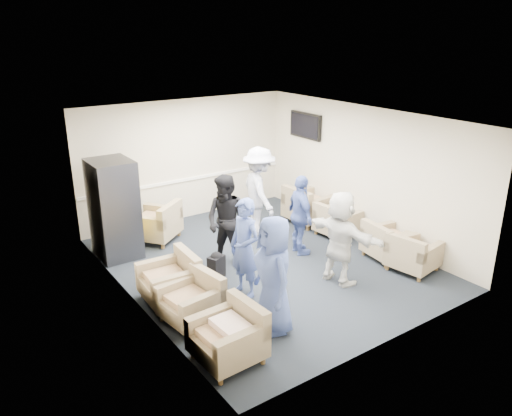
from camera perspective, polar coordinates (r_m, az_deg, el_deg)
floor at (r=9.37m, az=0.90°, el=-6.28°), size 6.00×6.00×0.00m
ceiling at (r=8.53m, az=1.00°, el=10.23°), size 6.00×6.00×0.00m
back_wall at (r=11.33m, az=-7.97°, el=5.48°), size 5.00×0.02×2.70m
front_wall at (r=6.82m, az=15.87°, el=-4.97°), size 5.00×0.02×2.70m
left_wall at (r=7.75m, az=-14.25°, el=-1.76°), size 0.02×6.00×2.70m
right_wall at (r=10.45m, az=12.18°, el=4.00°), size 0.02×6.00×2.70m
chair_rail at (r=11.43m, az=-7.82°, el=3.27°), size 4.98×0.04×0.06m
tv at (r=11.52m, az=5.67°, el=9.36°), size 0.10×1.00×0.58m
armchair_left_near at (r=6.72m, az=-2.89°, el=-14.59°), size 0.85×0.85×0.65m
armchair_left_mid at (r=7.57m, az=-7.12°, el=-10.59°), size 0.87×0.87×0.62m
armchair_left_far at (r=8.15m, az=-9.55°, el=-8.21°), size 0.86×0.86×0.66m
armchair_right_near at (r=9.36m, az=17.38°, el=-5.19°), size 0.88×0.88×0.61m
armchair_right_midnear at (r=9.72m, az=14.69°, el=-3.94°), size 0.87×0.87×0.62m
armchair_right_midfar at (r=10.57m, az=9.09°, el=-1.61°), size 0.83×0.83×0.61m
armchair_right_far at (r=11.19m, az=5.83°, el=0.07°), size 0.94×0.94×0.72m
armchair_corner at (r=10.40m, az=-11.18°, el=-1.86°), size 1.21×1.21×0.69m
vending_machine at (r=9.71m, az=-15.88°, el=-0.10°), size 0.76×0.89×1.88m
backpack at (r=8.77m, az=-4.56°, el=-6.43°), size 0.34×0.29×0.48m
pillow at (r=6.62m, az=-2.96°, el=-13.36°), size 0.39×0.50×0.14m
person_front_left at (r=7.05m, az=2.03°, el=-7.67°), size 0.73×0.95×1.74m
person_mid_left at (r=7.97m, az=-1.30°, el=-4.62°), size 0.48×0.66×1.65m
person_back_left at (r=8.97m, az=-3.33°, el=-1.56°), size 0.96×1.04×1.71m
person_back_right at (r=10.33m, az=0.36°, el=1.87°), size 0.97×1.35×1.87m
person_mid_right at (r=9.50m, az=5.11°, el=-0.84°), size 0.61×0.98×1.56m
person_front_right at (r=8.50m, az=9.63°, el=-3.35°), size 0.65×1.56×1.63m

